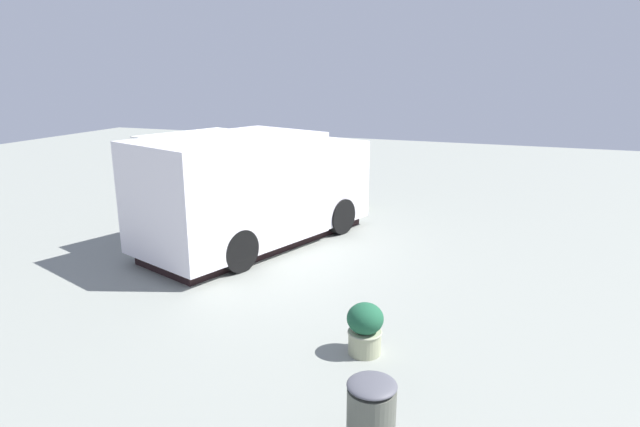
% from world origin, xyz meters
% --- Properties ---
extents(ground_plane, '(40.00, 40.00, 0.00)m').
position_xyz_m(ground_plane, '(0.00, 0.00, 0.00)').
color(ground_plane, gray).
extents(food_truck, '(4.23, 5.97, 2.50)m').
position_xyz_m(food_truck, '(-0.33, -0.86, 1.21)').
color(food_truck, silver).
rests_on(food_truck, ground_plane).
extents(person_customer, '(0.72, 0.71, 0.81)m').
position_xyz_m(person_customer, '(2.01, -4.45, 0.31)').
color(person_customer, navy).
rests_on(person_customer, ground_plane).
extents(planter_flowering_near, '(0.42, 0.42, 0.61)m').
position_xyz_m(planter_flowering_near, '(-1.68, -4.76, 0.32)').
color(planter_flowering_near, '#9C9E7E').
rests_on(planter_flowering_near, ground_plane).
extents(planter_flowering_far, '(0.51, 0.51, 0.74)m').
position_xyz_m(planter_flowering_far, '(-3.97, 2.96, 0.39)').
color(planter_flowering_far, '#9B9F7D').
rests_on(planter_flowering_far, ground_plane).
extents(trash_bin, '(0.52, 0.52, 0.81)m').
position_xyz_m(trash_bin, '(-4.57, 4.82, 0.41)').
color(trash_bin, '#55584D').
rests_on(trash_bin, ground_plane).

